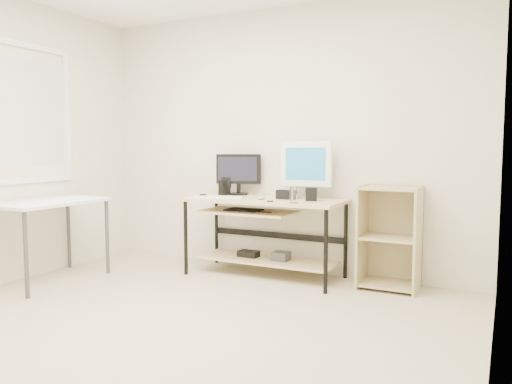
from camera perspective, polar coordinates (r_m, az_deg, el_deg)
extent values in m
cube|color=#C4B697|center=(3.51, -11.36, -15.63)|extent=(4.00, 4.00, 0.01)
cube|color=silver|center=(5.01, 2.73, 5.89)|extent=(4.00, 0.01, 2.60)
cube|color=silver|center=(2.57, 25.94, 6.09)|extent=(0.01, 4.00, 2.60)
cube|color=white|center=(5.14, -25.18, 8.18)|extent=(0.01, 1.00, 1.20)
cube|color=#D7BB88|center=(4.72, 0.99, -0.93)|extent=(1.50, 0.65, 0.03)
cube|color=#D7BB88|center=(4.76, -0.90, -2.28)|extent=(0.90, 0.49, 0.02)
cube|color=#D7BB88|center=(4.86, 1.24, -7.74)|extent=(1.35, 0.46, 0.02)
cube|color=black|center=(4.78, -1.43, -2.05)|extent=(0.33, 0.22, 0.01)
cylinder|color=black|center=(4.62, 1.00, -2.31)|extent=(0.14, 0.01, 0.01)
cube|color=#3C3C3E|center=(4.79, 2.87, -7.33)|extent=(0.15, 0.15, 0.08)
cube|color=black|center=(4.94, -0.87, -7.06)|extent=(0.20, 0.12, 0.06)
cylinder|color=black|center=(4.89, -8.04, -5.21)|extent=(0.04, 0.04, 0.72)
cylinder|color=black|center=(5.36, -4.54, -4.26)|extent=(0.04, 0.04, 0.72)
cylinder|color=black|center=(4.25, 7.98, -6.78)|extent=(0.04, 0.04, 0.72)
cylinder|color=black|center=(4.78, 10.20, -5.47)|extent=(0.04, 0.04, 0.72)
cube|color=white|center=(4.92, -22.65, -1.08)|extent=(0.60, 1.00, 0.03)
cylinder|color=#3C3C3E|center=(5.46, -20.62, -4.40)|extent=(0.04, 0.04, 0.72)
cylinder|color=#3C3C3E|center=(4.49, -24.80, -6.57)|extent=(0.04, 0.04, 0.72)
cylinder|color=#3C3C3E|center=(5.10, -16.65, -4.95)|extent=(0.04, 0.04, 0.72)
cube|color=tan|center=(4.56, 12.06, -4.87)|extent=(0.02, 0.40, 0.90)
cube|color=tan|center=(4.47, 18.04, -5.22)|extent=(0.02, 0.40, 0.90)
cube|color=tan|center=(4.69, 15.50, -4.67)|extent=(0.50, 0.02, 0.90)
cube|color=tan|center=(4.60, 14.90, -10.08)|extent=(0.46, 0.38, 0.02)
cube|color=tan|center=(4.51, 15.02, -5.05)|extent=(0.46, 0.38, 0.02)
cube|color=tan|center=(4.45, 15.15, 0.40)|extent=(0.46, 0.38, 0.02)
cylinder|color=black|center=(5.08, -1.99, -0.22)|extent=(0.19, 0.19, 0.02)
cylinder|color=black|center=(5.08, -2.00, 0.42)|extent=(0.04, 0.04, 0.09)
cube|color=black|center=(5.07, -2.00, 2.65)|extent=(0.44, 0.22, 0.30)
cube|color=black|center=(5.04, -2.15, 2.63)|extent=(0.36, 0.15, 0.24)
cube|color=silver|center=(4.77, 5.72, -0.62)|extent=(0.18, 0.16, 0.02)
cylinder|color=silver|center=(4.76, 5.73, 0.08)|extent=(0.04, 0.04, 0.10)
cube|color=white|center=(4.75, 5.76, 3.25)|extent=(0.51, 0.07, 0.43)
cube|color=teal|center=(4.72, 5.63, 3.24)|extent=(0.43, 0.02, 0.34)
cube|color=white|center=(4.80, -4.21, -0.56)|extent=(0.48, 0.25, 0.02)
ellipsoid|color=#BABABF|center=(4.62, 0.60, -0.66)|extent=(0.08, 0.11, 0.03)
cube|color=black|center=(4.66, 3.40, -0.30)|extent=(0.17, 0.08, 0.09)
cube|color=black|center=(5.09, -3.39, 0.08)|extent=(0.11, 0.11, 0.07)
cube|color=black|center=(5.09, -3.40, 1.08)|extent=(0.12, 0.12, 0.11)
cube|color=black|center=(4.53, 6.32, -0.26)|extent=(0.13, 0.13, 0.12)
cube|color=black|center=(4.98, -3.86, 0.44)|extent=(0.09, 0.07, 0.15)
cylinder|color=black|center=(4.90, -6.09, -0.39)|extent=(0.09, 0.09, 0.03)
cube|color=black|center=(4.45, 1.61, -1.05)|extent=(0.10, 0.12, 0.01)
cylinder|color=#997345|center=(4.32, 4.32, -1.27)|extent=(0.11, 0.11, 0.01)
cylinder|color=white|center=(4.31, 4.33, -0.33)|extent=(0.08, 0.08, 0.14)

